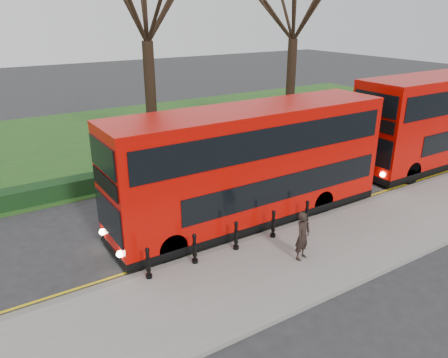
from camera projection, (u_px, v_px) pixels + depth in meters
ground at (215, 237)px, 16.22m from camera, size 120.00×120.00×0.00m
pavement at (265, 273)px, 13.84m from camera, size 60.00×4.00×0.15m
kerb at (230, 247)px, 15.41m from camera, size 60.00×0.25×0.16m
grass_verge at (94, 141)px, 28.00m from camera, size 60.00×18.00×0.06m
hedge at (143, 173)px, 21.42m from camera, size 60.00×0.90×0.80m
yellow_line_outer at (226, 245)px, 15.67m from camera, size 60.00×0.10×0.01m
yellow_line_inner at (223, 242)px, 15.83m from camera, size 60.00×0.10×0.01m
tree_right at (295, 5)px, 27.15m from camera, size 7.17×7.17×11.20m
bollard_row at (236, 236)px, 14.93m from camera, size 6.63×0.15×1.00m
bus_lead at (251, 166)px, 16.75m from camera, size 11.40×2.62×4.53m
bus_rear at (447, 119)px, 23.47m from camera, size 12.04×2.76×4.79m
pedestrian at (303, 236)px, 14.25m from camera, size 0.70×0.56×1.68m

